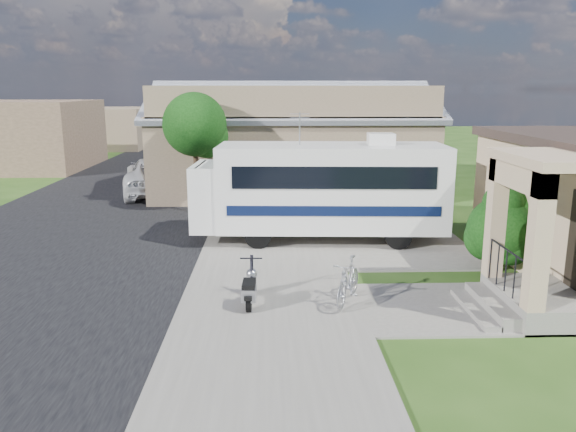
{
  "coord_description": "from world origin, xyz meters",
  "views": [
    {
      "loc": [
        -0.97,
        -12.35,
        4.66
      ],
      "look_at": [
        -0.5,
        2.5,
        1.3
      ],
      "focal_mm": 35.0,
      "sensor_mm": 36.0,
      "label": 1
    }
  ],
  "objects_px": {
    "motorhome": "(322,187)",
    "garden_hose": "(477,294)",
    "shrub": "(502,227)",
    "bicycle": "(348,284)",
    "scooter": "(250,289)",
    "pickup_truck": "(157,175)",
    "van": "(172,158)"
  },
  "relations": [
    {
      "from": "motorhome",
      "to": "garden_hose",
      "type": "bearing_deg",
      "value": -55.91
    },
    {
      "from": "motorhome",
      "to": "pickup_truck",
      "type": "distance_m",
      "value": 10.82
    },
    {
      "from": "motorhome",
      "to": "van",
      "type": "relative_size",
      "value": 1.32
    },
    {
      "from": "shrub",
      "to": "motorhome",
      "type": "bearing_deg",
      "value": 144.25
    },
    {
      "from": "scooter",
      "to": "pickup_truck",
      "type": "height_order",
      "value": "pickup_truck"
    },
    {
      "from": "shrub",
      "to": "garden_hose",
      "type": "bearing_deg",
      "value": -123.58
    },
    {
      "from": "pickup_truck",
      "to": "van",
      "type": "relative_size",
      "value": 1.01
    },
    {
      "from": "shrub",
      "to": "van",
      "type": "distance_m",
      "value": 21.47
    },
    {
      "from": "shrub",
      "to": "pickup_truck",
      "type": "xyz_separation_m",
      "value": [
        -11.16,
        11.57,
        -0.35
      ]
    },
    {
      "from": "scooter",
      "to": "pickup_truck",
      "type": "bearing_deg",
      "value": 110.69
    },
    {
      "from": "shrub",
      "to": "bicycle",
      "type": "xyz_separation_m",
      "value": [
        -4.3,
        -2.31,
        -0.68
      ]
    },
    {
      "from": "shrub",
      "to": "scooter",
      "type": "distance_m",
      "value": 6.91
    },
    {
      "from": "shrub",
      "to": "pickup_truck",
      "type": "distance_m",
      "value": 16.08
    },
    {
      "from": "shrub",
      "to": "bicycle",
      "type": "relative_size",
      "value": 1.38
    },
    {
      "from": "motorhome",
      "to": "pickup_truck",
      "type": "relative_size",
      "value": 1.3
    },
    {
      "from": "garden_hose",
      "to": "pickup_truck",
      "type": "bearing_deg",
      "value": 126.14
    },
    {
      "from": "motorhome",
      "to": "garden_hose",
      "type": "relative_size",
      "value": 22.7
    },
    {
      "from": "bicycle",
      "to": "shrub",
      "type": "bearing_deg",
      "value": 51.34
    },
    {
      "from": "motorhome",
      "to": "garden_hose",
      "type": "height_order",
      "value": "motorhome"
    },
    {
      "from": "van",
      "to": "garden_hose",
      "type": "xyz_separation_m",
      "value": [
        10.3,
        -20.01,
        -0.78
      ]
    },
    {
      "from": "shrub",
      "to": "pickup_truck",
      "type": "relative_size",
      "value": 0.39
    },
    {
      "from": "motorhome",
      "to": "bicycle",
      "type": "relative_size",
      "value": 4.64
    },
    {
      "from": "garden_hose",
      "to": "bicycle",
      "type": "bearing_deg",
      "value": -172.98
    },
    {
      "from": "garden_hose",
      "to": "scooter",
      "type": "bearing_deg",
      "value": -175.47
    },
    {
      "from": "pickup_truck",
      "to": "shrub",
      "type": "bearing_deg",
      "value": 122.69
    },
    {
      "from": "motorhome",
      "to": "scooter",
      "type": "distance_m",
      "value": 6.02
    },
    {
      "from": "bicycle",
      "to": "van",
      "type": "relative_size",
      "value": 0.28
    },
    {
      "from": "bicycle",
      "to": "pickup_truck",
      "type": "distance_m",
      "value": 15.49
    },
    {
      "from": "garden_hose",
      "to": "motorhome",
      "type": "bearing_deg",
      "value": 121.35
    },
    {
      "from": "shrub",
      "to": "bicycle",
      "type": "bearing_deg",
      "value": -151.76
    },
    {
      "from": "shrub",
      "to": "scooter",
      "type": "height_order",
      "value": "shrub"
    },
    {
      "from": "pickup_truck",
      "to": "van",
      "type": "distance_m",
      "value": 6.51
    }
  ]
}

